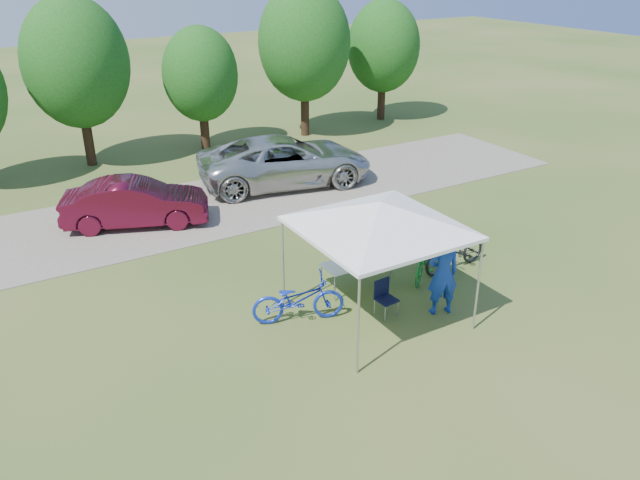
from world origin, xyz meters
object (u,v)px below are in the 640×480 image
at_px(sedan, 136,203).
at_px(bike_dark, 456,251).
at_px(folding_table, 357,263).
at_px(bike_blue, 298,299).
at_px(minivan, 285,161).
at_px(folding_chair, 384,294).
at_px(cyclist, 443,274).
at_px(cooler, 350,257).
at_px(bike_green, 424,257).

bearing_deg(sedan, bike_dark, -117.67).
relative_size(folding_table, bike_dark, 0.85).
distance_m(folding_table, bike_blue, 2.02).
bearing_deg(minivan, folding_table, 176.95).
distance_m(folding_chair, cyclist, 1.36).
height_order(folding_chair, cyclist, cyclist).
bearing_deg(bike_blue, minivan, -7.07).
relative_size(cooler, cyclist, 0.24).
relative_size(folding_chair, bike_blue, 0.40).
bearing_deg(cooler, bike_blue, -160.77).
bearing_deg(sedan, bike_blue, -146.75).
height_order(folding_table, cooler, cooler).
bearing_deg(folding_table, bike_blue, -162.71).
bearing_deg(cooler, minivan, 73.59).
xyz_separation_m(cooler, sedan, (-3.26, 6.41, -0.17)).
relative_size(bike_blue, bike_dark, 1.01).
bearing_deg(folding_table, minivan, 75.08).
relative_size(folding_chair, bike_green, 0.45).
height_order(cyclist, bike_green, cyclist).
height_order(minivan, sedan, minivan).
xyz_separation_m(bike_dark, sedan, (-6.13, 6.92, 0.18)).
distance_m(bike_green, sedan, 8.58).
distance_m(bike_blue, minivan, 8.82).
distance_m(folding_table, bike_dark, 2.71).
height_order(cyclist, sedan, cyclist).
bearing_deg(folding_chair, bike_dark, 11.75).
xyz_separation_m(folding_chair, cyclist, (1.11, -0.61, 0.50)).
bearing_deg(minivan, folding_chair, 178.27).
bearing_deg(cooler, bike_dark, -10.08).
xyz_separation_m(cooler, cyclist, (1.18, -1.92, 0.11)).
bearing_deg(folding_chair, folding_table, 79.80).
bearing_deg(bike_green, bike_dark, 45.96).
height_order(bike_green, bike_dark, bike_green).
height_order(bike_green, minivan, minivan).
distance_m(bike_blue, sedan, 7.18).
distance_m(folding_table, folding_chair, 1.33).
bearing_deg(cooler, folding_table, 0.00).
bearing_deg(bike_dark, cyclist, -54.46).
relative_size(folding_chair, bike_dark, 0.41).
xyz_separation_m(cyclist, bike_dark, (1.68, 1.41, -0.45)).
relative_size(bike_blue, sedan, 0.49).
relative_size(minivan, sedan, 1.43).
bearing_deg(cooler, folding_chair, -86.98).
bearing_deg(folding_table, cyclist, -63.11).
height_order(cyclist, bike_dark, cyclist).
bearing_deg(sedan, folding_table, -130.77).
distance_m(cooler, bike_dark, 2.93).
distance_m(folding_table, minivan, 7.57).
distance_m(folding_chair, bike_dark, 2.91).
bearing_deg(folding_chair, cyclist, -33.03).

